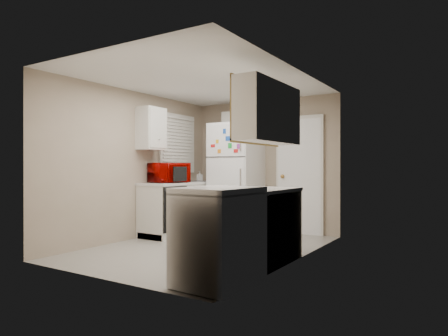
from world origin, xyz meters
The scene contains 19 objects.
floor centered at (0.00, 0.00, 0.00)m, with size 3.80×3.80×0.00m, color #B5B1A9.
ceiling centered at (0.00, 0.00, 2.40)m, with size 3.80×3.80×0.00m, color white.
wall_left centered at (-1.40, 0.00, 1.20)m, with size 3.80×3.80×0.00m, color tan.
wall_right centered at (1.40, 0.00, 1.20)m, with size 3.80×3.80×0.00m, color tan.
wall_back centered at (0.00, 1.90, 1.20)m, with size 2.80×2.80×0.00m, color tan.
wall_front centered at (0.00, -1.90, 1.20)m, with size 2.80×2.80×0.00m, color tan.
left_counter centered at (-1.10, 0.90, 0.45)m, with size 0.60×1.80×0.90m, color silver.
dishwasher centered at (-0.81, 0.30, 0.49)m, with size 0.03×0.58×0.72m, color black.
sink centered at (-1.10, 1.05, 0.86)m, with size 0.54×0.74×0.16m, color gray.
microwave centered at (-1.08, 0.47, 1.05)m, with size 0.34×0.60×0.40m, color #960300.
soap_bottle centered at (-1.15, 1.46, 1.00)m, with size 0.08×0.08×0.19m, color silver.
window_blinds centered at (-1.36, 1.05, 1.60)m, with size 0.10×0.98×1.08m, color silver.
upper_cabinet_left centered at (-1.25, 0.22, 1.80)m, with size 0.30×0.45×0.70m, color silver.
refrigerator centered at (-0.38, 1.53, 0.97)m, with size 0.80×0.78×1.95m, color white.
cabinet_over_fridge centered at (-0.40, 1.75, 2.00)m, with size 0.70×0.30×0.40m, color silver.
interior_door centered at (0.70, 1.86, 1.02)m, with size 0.86×0.06×2.08m, color white.
right_counter centered at (1.10, -0.80, 0.45)m, with size 0.60×2.00×0.90m, color silver.
stove centered at (1.15, -1.43, 0.49)m, with size 0.65×0.80×0.97m, color white.
upper_cabinet_right centered at (1.25, -0.50, 1.80)m, with size 0.30×1.20×0.70m, color silver.
Camera 1 is at (3.29, -4.73, 1.16)m, focal length 32.00 mm.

